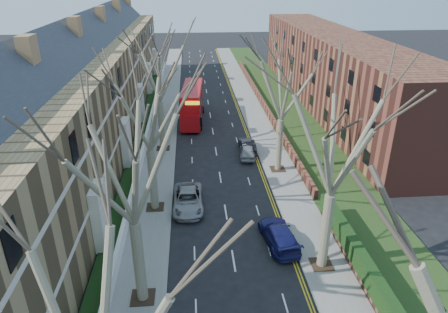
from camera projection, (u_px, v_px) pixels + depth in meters
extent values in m
cube|color=slate|center=(165.00, 116.00, 53.37)|extent=(3.00, 102.00, 0.12)
cube|color=slate|center=(254.00, 114.00, 54.28)|extent=(3.00, 102.00, 0.12)
cube|color=olive|center=(87.00, 99.00, 43.47)|extent=(9.00, 78.00, 10.00)
cube|color=#2B2D35|center=(79.00, 42.00, 40.94)|extent=(4.67, 78.00, 4.67)
cube|color=silver|center=(130.00, 111.00, 44.44)|extent=(0.12, 78.00, 0.35)
cube|color=silver|center=(127.00, 80.00, 42.96)|extent=(0.12, 78.00, 0.35)
cube|color=brown|center=(331.00, 69.00, 56.69)|extent=(8.00, 54.00, 10.00)
cube|color=brown|center=(262.00, 101.00, 57.81)|extent=(0.35, 54.00, 0.90)
cube|color=white|center=(147.00, 134.00, 45.78)|extent=(0.30, 78.00, 1.00)
cube|color=#223B15|center=(287.00, 112.00, 54.58)|extent=(6.00, 102.00, 0.06)
cube|color=black|center=(438.00, 307.00, 12.39)|extent=(0.18, 0.50, 0.22)
cylinder|color=#665F49|center=(139.00, 262.00, 22.43)|extent=(0.64, 0.64, 5.25)
cube|color=#2D2116|center=(143.00, 297.00, 23.53)|extent=(1.40, 1.40, 0.05)
cylinder|color=#665F49|center=(153.00, 180.00, 31.51)|extent=(0.64, 0.64, 5.07)
cube|color=#2D2116|center=(155.00, 207.00, 32.57)|extent=(1.40, 1.40, 0.05)
cylinder|color=#665F49|center=(162.00, 126.00, 42.32)|extent=(0.60, 0.60, 5.25)
cube|color=#2D2116|center=(163.00, 148.00, 43.42)|extent=(1.40, 1.40, 0.05)
cylinder|color=#665F49|center=(326.00, 231.00, 25.10)|extent=(0.64, 0.64, 5.25)
cube|color=#2D2116|center=(321.00, 264.00, 26.20)|extent=(1.40, 1.40, 0.05)
cylinder|color=#665F49|center=(279.00, 145.00, 37.80)|extent=(0.60, 0.60, 5.07)
cube|color=#2D2116|center=(278.00, 169.00, 38.86)|extent=(1.40, 1.40, 0.05)
cube|color=#AC0C10|center=(193.00, 111.00, 51.25)|extent=(3.09, 10.51, 2.07)
cube|color=#AC0C10|center=(192.00, 96.00, 50.42)|extent=(3.06, 9.99, 1.88)
cube|color=black|center=(192.00, 107.00, 51.07)|extent=(3.05, 9.68, 0.85)
cube|color=black|center=(192.00, 95.00, 50.38)|extent=(3.04, 9.48, 0.85)
imported|color=gray|center=(188.00, 200.00, 32.47)|extent=(2.44, 5.28, 1.47)
imported|color=navy|center=(279.00, 235.00, 28.16)|extent=(2.58, 5.16, 1.44)
imported|color=gray|center=(247.00, 151.00, 41.39)|extent=(1.99, 4.07, 1.34)
imported|color=black|center=(247.00, 146.00, 42.69)|extent=(1.54, 4.14, 1.35)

